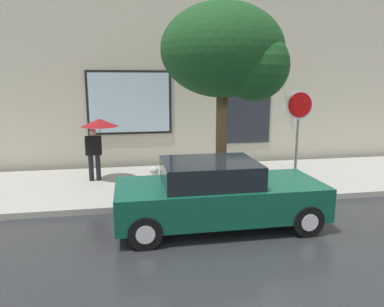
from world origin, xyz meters
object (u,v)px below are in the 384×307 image
Objects in this scene: parked_car at (217,194)px; street_tree at (229,54)px; pedestrian_with_umbrella at (98,130)px; fire_hydrant at (154,181)px; stop_sign at (299,120)px.

parked_car is 0.90× the size of street_tree.
pedestrian_with_umbrella is (-2.66, 3.57, 0.93)m from parked_car.
street_tree is (1.86, -0.17, 3.15)m from fire_hydrant.
parked_car is 1.62× the size of stop_sign.
stop_sign is at bearing 4.51° from street_tree.
parked_car is 4.55m from pedestrian_with_umbrella.
pedestrian_with_umbrella is at bearing 162.03° from stop_sign.
stop_sign is (5.33, -1.73, 0.39)m from pedestrian_with_umbrella.
fire_hydrant is 2.52m from pedestrian_with_umbrella.
street_tree is (0.68, 1.68, 2.97)m from parked_car.
street_tree reaches higher than parked_car.
street_tree is at bearing 68.13° from parked_car.
parked_car is 3.48m from street_tree.
parked_car is at bearing -53.29° from pedestrian_with_umbrella.
parked_car is at bearing -145.40° from stop_sign.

